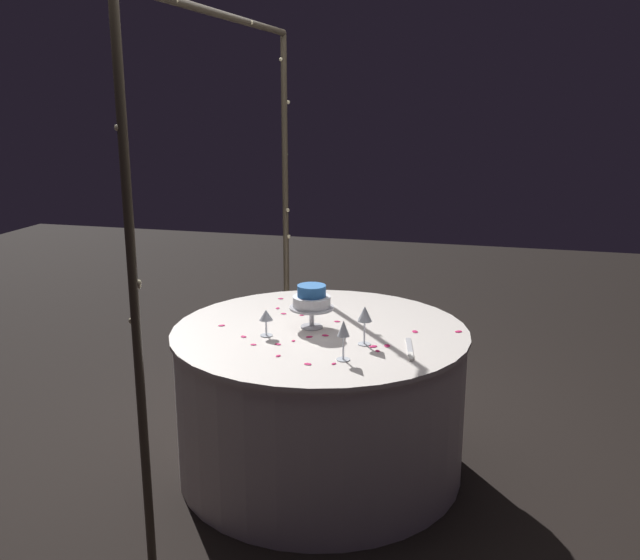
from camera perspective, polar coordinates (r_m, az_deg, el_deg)
The scene contains 29 objects.
ground_plane at distance 3.77m, azimuth 0.00°, elevation -15.01°, with size 12.00×12.00×0.00m, color black.
decorative_arch at distance 3.45m, azimuth -7.57°, elevation 7.64°, with size 1.93×0.06×2.25m.
main_table at distance 3.60m, azimuth 0.00°, elevation -9.75°, with size 1.47×1.47×0.76m.
tiered_cake at distance 3.44m, azimuth -0.69°, elevation -1.64°, with size 0.22×0.22×0.22m.
wine_glass_0 at distance 3.21m, azimuth 3.66°, elevation -2.90°, with size 0.07×0.07×0.18m.
wine_glass_1 at distance 3.35m, azimuth -4.42°, elevation -2.98°, with size 0.07×0.07×0.13m.
wine_glass_2 at distance 3.02m, azimuth 1.92°, elevation -4.16°, with size 0.06×0.06×0.18m.
cake_knife at distance 3.19m, azimuth 7.35°, elevation -5.70°, with size 0.29×0.08×0.01m.
rose_petal_0 at distance 3.49m, azimuth 11.21°, elevation -4.13°, with size 0.04×0.03×0.00m, color #C61951.
rose_petal_1 at distance 3.37m, azimuth 0.43°, elevation -4.53°, with size 0.04×0.02×0.00m, color #C61951.
rose_petal_2 at distance 3.24m, azimuth 5.48°, elevation -5.35°, with size 0.04×0.03×0.00m, color #C61951.
rose_petal_3 at distance 3.02m, azimuth -1.00°, elevation -6.85°, with size 0.03×0.02×0.00m, color #C61951.
rose_petal_4 at distance 3.57m, azimuth 1.40°, elevation -3.39°, with size 0.03×0.02×0.00m, color #C61951.
rose_petal_5 at distance 3.35m, azimuth -0.87°, elevation -4.65°, with size 0.03×0.02×0.00m, color #C61951.
rose_petal_6 at distance 3.80m, azimuth -3.47°, elevation -2.31°, with size 0.03×0.02×0.00m, color #C61951.
rose_petal_7 at distance 3.18m, azimuth 4.71°, elevation -5.78°, with size 0.03×0.02×0.00m, color #C61951.
rose_petal_8 at distance 3.80m, azimuth -0.55°, elevation -2.28°, with size 0.02×0.02×0.00m, color #C61951.
rose_petal_9 at distance 3.71m, azimuth -2.98°, elevation -2.74°, with size 0.03×0.02×0.00m, color #C61951.
rose_petal_10 at distance 3.25m, azimuth -3.45°, elevation -5.24°, with size 0.03×0.02×0.00m, color #C61951.
rose_petal_11 at distance 3.98m, azimuth -3.22°, elevation -1.52°, with size 0.03×0.02×0.00m, color #C61951.
rose_petal_12 at distance 3.37m, azimuth -6.25°, elevation -4.60°, with size 0.03×0.02×0.00m, color #C61951.
rose_petal_13 at distance 3.11m, azimuth -3.42°, elevation -6.18°, with size 0.03×0.02×0.00m, color #C61951.
rose_petal_14 at distance 3.45m, azimuth 7.74°, elevation -4.18°, with size 0.04×0.03×0.00m, color #C61951.
rose_petal_15 at distance 3.26m, azimuth -5.44°, elevation -5.25°, with size 0.03×0.02×0.00m, color #C61951.
rose_petal_16 at distance 3.02m, azimuth 1.13°, elevation -6.82°, with size 0.02×0.02×0.00m, color #C61951.
rose_petal_17 at distance 3.55m, azimuth -8.02°, elevation -3.68°, with size 0.03×0.02×0.00m, color #C61951.
rose_petal_18 at distance 3.30m, azimuth -2.18°, elevation -4.97°, with size 0.02×0.02×0.00m, color #C61951.
rose_petal_19 at distance 3.23m, azimuth 4.35°, elevation -5.41°, with size 0.04×0.03×0.00m, color #C61951.
rose_petal_20 at distance 3.68m, azimuth -1.49°, elevation -2.88°, with size 0.03×0.02×0.00m, color #C61951.
Camera 1 is at (-3.17, -0.83, 1.86)m, focal length 39.30 mm.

